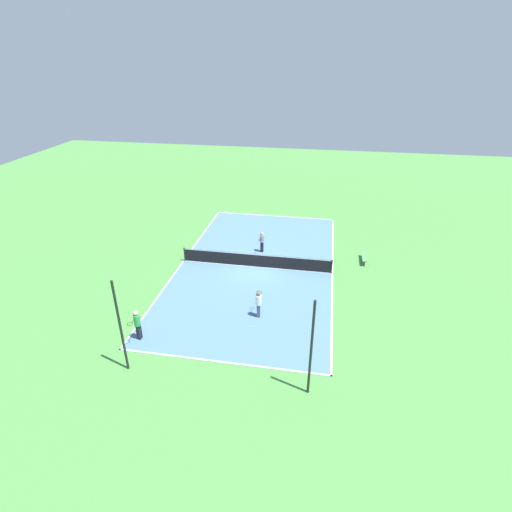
# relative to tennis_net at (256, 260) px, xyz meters

# --- Properties ---
(ground_plane) EXTENTS (80.00, 80.00, 0.00)m
(ground_plane) POSITION_rel_tennis_net_xyz_m (0.00, 0.00, -0.57)
(ground_plane) COLOR #47843D
(court_surface) EXTENTS (11.23, 20.63, 0.02)m
(court_surface) POSITION_rel_tennis_net_xyz_m (0.00, 0.00, -0.56)
(court_surface) COLOR #4C729E
(court_surface) RESTS_ON ground_plane
(tennis_net) EXTENTS (11.03, 0.10, 1.07)m
(tennis_net) POSITION_rel_tennis_net_xyz_m (0.00, 0.00, 0.00)
(tennis_net) COLOR black
(tennis_net) RESTS_ON court_surface
(bench) EXTENTS (0.36, 1.76, 0.45)m
(bench) POSITION_rel_tennis_net_xyz_m (-7.88, -2.28, -0.17)
(bench) COLOR #4C8C4C
(bench) RESTS_ON ground_plane
(player_far_green) EXTENTS (0.47, 0.97, 1.84)m
(player_far_green) POSITION_rel_tennis_net_xyz_m (4.90, 9.24, 0.53)
(player_far_green) COLOR black
(player_far_green) RESTS_ON court_surface
(player_near_white) EXTENTS (0.43, 0.96, 1.74)m
(player_near_white) POSITION_rel_tennis_net_xyz_m (-1.22, 6.05, 0.46)
(player_near_white) COLOR #4C4C51
(player_near_white) RESTS_ON court_surface
(player_baseline_gray) EXTENTS (0.43, 0.96, 1.69)m
(player_baseline_gray) POSITION_rel_tennis_net_xyz_m (-0.03, -2.49, 0.43)
(player_baseline_gray) COLOR black
(player_baseline_gray) RESTS_ON court_surface
(tennis_ball_midcourt) EXTENTS (0.07, 0.07, 0.07)m
(tennis_ball_midcourt) POSITION_rel_tennis_net_xyz_m (-0.96, 7.21, -0.51)
(tennis_ball_midcourt) COLOR #CCE033
(tennis_ball_midcourt) RESTS_ON court_surface
(tennis_ball_left_sideline) EXTENTS (0.07, 0.07, 0.07)m
(tennis_ball_left_sideline) POSITION_rel_tennis_net_xyz_m (-4.78, -8.07, -0.51)
(tennis_ball_left_sideline) COLOR #CCE033
(tennis_ball_left_sideline) RESTS_ON court_surface
(fence_post_back_left) EXTENTS (0.12, 0.12, 5.13)m
(fence_post_back_left) POSITION_rel_tennis_net_xyz_m (-4.50, 11.50, 2.00)
(fence_post_back_left) COLOR black
(fence_post_back_left) RESTS_ON ground_plane
(fence_post_back_right) EXTENTS (0.12, 0.12, 5.13)m
(fence_post_back_right) POSITION_rel_tennis_net_xyz_m (4.50, 11.50, 2.00)
(fence_post_back_right) COLOR black
(fence_post_back_right) RESTS_ON ground_plane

